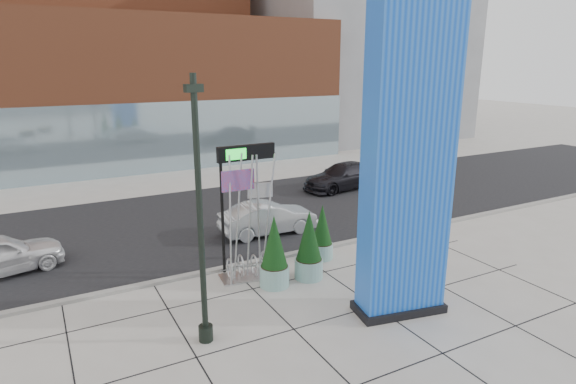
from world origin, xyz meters
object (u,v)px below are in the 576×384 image
public_art_sculpture (248,246)px  overhead_street_sign (242,164)px  car_silver_mid (268,218)px  blue_pylon (407,173)px  lamp_post (201,240)px

public_art_sculpture → overhead_street_sign: (0.18, 0.80, 2.89)m
public_art_sculpture → overhead_street_sign: bearing=83.5°
public_art_sculpture → overhead_street_sign: size_ratio=0.97×
overhead_street_sign → car_silver_mid: 5.17m
blue_pylon → overhead_street_sign: bearing=130.2°
public_art_sculpture → car_silver_mid: 4.70m
lamp_post → car_silver_mid: size_ratio=1.66×
blue_pylon → overhead_street_sign: 6.20m
blue_pylon → car_silver_mid: size_ratio=2.09×
lamp_post → overhead_street_sign: 5.18m
car_silver_mid → public_art_sculpture: bearing=147.2°
lamp_post → public_art_sculpture: size_ratio=1.61×
public_art_sculpture → car_silver_mid: size_ratio=1.03×
car_silver_mid → overhead_street_sign: bearing=142.7°
public_art_sculpture → overhead_street_sign: overhead_street_sign is taller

